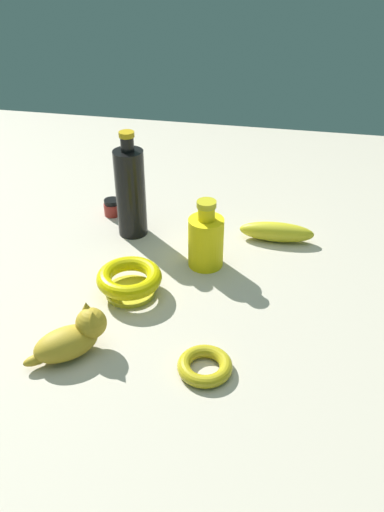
{
  "coord_description": "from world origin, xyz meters",
  "views": [
    {
      "loc": [
        0.88,
        0.18,
        0.67
      ],
      "look_at": [
        0.0,
        0.0,
        0.08
      ],
      "focal_mm": 36.94,
      "sensor_mm": 36.0,
      "label": 1
    }
  ],
  "objects_px": {
    "bottle_short": "(206,240)",
    "banana": "(277,232)",
    "bangle": "(205,366)",
    "bowl": "(129,280)",
    "nail_polish_jar": "(112,207)",
    "bottle_tall": "(131,192)",
    "cat_figurine": "(73,337)"
  },
  "relations": [
    {
      "from": "bottle_short",
      "to": "banana",
      "type": "bearing_deg",
      "value": 131.97
    },
    {
      "from": "bottle_short",
      "to": "bangle",
      "type": "bearing_deg",
      "value": 9.93
    },
    {
      "from": "banana",
      "to": "bottle_short",
      "type": "height_order",
      "value": "bottle_short"
    },
    {
      "from": "bowl",
      "to": "bottle_short",
      "type": "relative_size",
      "value": 0.85
    },
    {
      "from": "nail_polish_jar",
      "to": "bottle_tall",
      "type": "relative_size",
      "value": 0.17
    },
    {
      "from": "bottle_short",
      "to": "bottle_tall",
      "type": "height_order",
      "value": "bottle_tall"
    },
    {
      "from": "bottle_short",
      "to": "bangle",
      "type": "distance_m",
      "value": 0.33
    },
    {
      "from": "banana",
      "to": "bottle_short",
      "type": "distance_m",
      "value": 0.2
    },
    {
      "from": "nail_polish_jar",
      "to": "cat_figurine",
      "type": "relative_size",
      "value": 0.33
    },
    {
      "from": "bangle",
      "to": "nail_polish_jar",
      "type": "xyz_separation_m",
      "value": [
        -0.5,
        -0.34,
        0.01
      ]
    },
    {
      "from": "bottle_short",
      "to": "cat_figurine",
      "type": "xyz_separation_m",
      "value": [
        0.32,
        -0.18,
        -0.03
      ]
    },
    {
      "from": "bowl",
      "to": "bangle",
      "type": "height_order",
      "value": "bowl"
    },
    {
      "from": "banana",
      "to": "bottle_short",
      "type": "relative_size",
      "value": 1.11
    },
    {
      "from": "bowl",
      "to": "bottle_short",
      "type": "bearing_deg",
      "value": 135.47
    },
    {
      "from": "bottle_short",
      "to": "bangle",
      "type": "relative_size",
      "value": 1.65
    },
    {
      "from": "bangle",
      "to": "cat_figurine",
      "type": "xyz_separation_m",
      "value": [
        0.0,
        -0.24,
        0.03
      ]
    },
    {
      "from": "banana",
      "to": "nail_polish_jar",
      "type": "bearing_deg",
      "value": 172.52
    },
    {
      "from": "cat_figurine",
      "to": "bowl",
      "type": "bearing_deg",
      "value": 166.34
    },
    {
      "from": "nail_polish_jar",
      "to": "cat_figurine",
      "type": "height_order",
      "value": "cat_figurine"
    },
    {
      "from": "bottle_short",
      "to": "bottle_tall",
      "type": "distance_m",
      "value": 0.23
    },
    {
      "from": "bowl",
      "to": "nail_polish_jar",
      "type": "relative_size",
      "value": 3.1
    },
    {
      "from": "banana",
      "to": "nail_polish_jar",
      "type": "xyz_separation_m",
      "value": [
        -0.05,
        -0.43,
        -0.0
      ]
    },
    {
      "from": "banana",
      "to": "bangle",
      "type": "height_order",
      "value": "banana"
    },
    {
      "from": "bangle",
      "to": "bottle_short",
      "type": "bearing_deg",
      "value": -170.07
    },
    {
      "from": "bangle",
      "to": "nail_polish_jar",
      "type": "height_order",
      "value": "nail_polish_jar"
    },
    {
      "from": "bottle_short",
      "to": "bottle_tall",
      "type": "bearing_deg",
      "value": -117.04
    },
    {
      "from": "bowl",
      "to": "bangle",
      "type": "distance_m",
      "value": 0.27
    },
    {
      "from": "banana",
      "to": "bottle_tall",
      "type": "height_order",
      "value": "bottle_tall"
    },
    {
      "from": "bowl",
      "to": "bangle",
      "type": "relative_size",
      "value": 1.4
    },
    {
      "from": "bangle",
      "to": "nail_polish_jar",
      "type": "bearing_deg",
      "value": -146.28
    },
    {
      "from": "bowl",
      "to": "nail_polish_jar",
      "type": "xyz_separation_m",
      "value": [
        -0.32,
        -0.14,
        -0.01
      ]
    },
    {
      "from": "bottle_tall",
      "to": "cat_figurine",
      "type": "bearing_deg",
      "value": 2.59
    }
  ]
}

